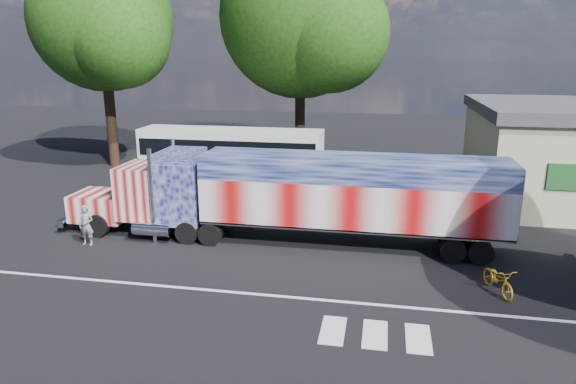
% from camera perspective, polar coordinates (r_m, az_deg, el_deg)
% --- Properties ---
extents(ground, '(100.00, 100.00, 0.00)m').
position_cam_1_polar(ground, '(20.02, -1.62, -7.49)').
color(ground, black).
extents(lane_markings, '(30.00, 2.67, 0.01)m').
position_cam_1_polar(lane_markings, '(16.38, 1.50, -12.94)').
color(lane_markings, silver).
rests_on(lane_markings, ground).
extents(semi_truck, '(18.83, 2.97, 4.01)m').
position_cam_1_polar(semi_truck, '(21.15, 0.86, -0.30)').
color(semi_truck, black).
rests_on(semi_truck, ground).
extents(coach_bus, '(11.17, 2.60, 3.25)m').
position_cam_1_polar(coach_bus, '(31.63, -6.34, 4.15)').
color(coach_bus, silver).
rests_on(coach_bus, ground).
extents(woman, '(0.64, 0.43, 1.70)m').
position_cam_1_polar(woman, '(22.77, -21.51, -3.45)').
color(woman, slate).
rests_on(woman, ground).
extents(bicycle, '(1.18, 1.89, 0.94)m').
position_cam_1_polar(bicycle, '(18.60, 22.32, -8.98)').
color(bicycle, gold).
rests_on(bicycle, ground).
extents(tree_nw_a, '(9.74, 9.27, 14.41)m').
position_cam_1_polar(tree_nw_a, '(37.48, -19.79, 17.45)').
color(tree_nw_a, black).
rests_on(tree_nw_a, ground).
extents(tree_n_mid, '(11.57, 11.02, 15.59)m').
position_cam_1_polar(tree_n_mid, '(36.71, 1.69, 18.84)').
color(tree_n_mid, black).
rests_on(tree_n_mid, ground).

